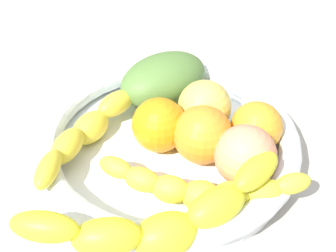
# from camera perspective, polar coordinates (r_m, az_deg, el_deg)

# --- Properties ---
(kitchen_counter) EXTENTS (1.20, 1.20, 0.03)m
(kitchen_counter) POSITION_cam_1_polar(r_m,az_deg,el_deg) (0.54, 0.00, -5.32)
(kitchen_counter) COLOR #ADA79A
(kitchen_counter) RESTS_ON ground
(fruit_bowl) EXTENTS (0.31, 0.31, 0.05)m
(fruit_bowl) POSITION_cam_1_polar(r_m,az_deg,el_deg) (0.51, 0.00, -2.24)
(fruit_bowl) COLOR white
(fruit_bowl) RESTS_ON kitchen_counter
(banana_draped_left) EXTENTS (0.13, 0.25, 0.06)m
(banana_draped_left) POSITION_cam_1_polar(r_m,az_deg,el_deg) (0.40, -0.76, -12.39)
(banana_draped_left) COLOR yellow
(banana_draped_left) RESTS_ON fruit_bowl
(banana_draped_right) EXTENTS (0.09, 0.22, 0.05)m
(banana_draped_right) POSITION_cam_1_polar(r_m,az_deg,el_deg) (0.51, -9.84, 0.21)
(banana_draped_right) COLOR yellow
(banana_draped_right) RESTS_ON fruit_bowl
(banana_arching_top) EXTENTS (0.18, 0.16, 0.04)m
(banana_arching_top) POSITION_cam_1_polar(r_m,az_deg,el_deg) (0.44, 4.51, -8.29)
(banana_arching_top) COLOR yellow
(banana_arching_top) RESTS_ON fruit_bowl
(orange_front) EXTENTS (0.06, 0.06, 0.06)m
(orange_front) POSITION_cam_1_polar(r_m,az_deg,el_deg) (0.49, -1.18, 0.15)
(orange_front) COLOR orange
(orange_front) RESTS_ON fruit_bowl
(orange_mid_left) EXTENTS (0.07, 0.07, 0.07)m
(orange_mid_left) POSITION_cam_1_polar(r_m,az_deg,el_deg) (0.48, 4.65, -1.16)
(orange_mid_left) COLOR orange
(orange_mid_left) RESTS_ON fruit_bowl
(orange_mid_right) EXTENTS (0.06, 0.06, 0.06)m
(orange_mid_right) POSITION_cam_1_polar(r_m,az_deg,el_deg) (0.50, 11.77, -0.13)
(orange_mid_right) COLOR orange
(orange_mid_right) RESTS_ON fruit_bowl
(apple_yellow) EXTENTS (0.07, 0.07, 0.07)m
(apple_yellow) POSITION_cam_1_polar(r_m,az_deg,el_deg) (0.52, 4.90, 2.59)
(apple_yellow) COLOR #DAC555
(apple_yellow) RESTS_ON fruit_bowl
(mango_green) EXTENTS (0.09, 0.13, 0.06)m
(mango_green) POSITION_cam_1_polar(r_m,az_deg,el_deg) (0.57, -0.59, 6.35)
(mango_green) COLOR #537B37
(mango_green) RESTS_ON fruit_bowl
(peach_blush) EXTENTS (0.07, 0.07, 0.07)m
(peach_blush) POSITION_cam_1_polar(r_m,az_deg,el_deg) (0.46, 10.32, -3.90)
(peach_blush) COLOR #EB9168
(peach_blush) RESTS_ON fruit_bowl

